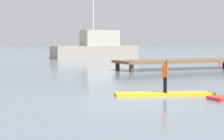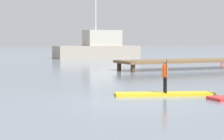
% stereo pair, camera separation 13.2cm
% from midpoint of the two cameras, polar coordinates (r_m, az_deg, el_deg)
% --- Properties ---
extents(ground_plane, '(240.00, 240.00, 0.00)m').
position_cam_midpoint_polar(ground_plane, '(13.38, 3.59, -4.41)').
color(ground_plane, slate).
extents(paddleboard_near, '(3.56, 1.77, 0.10)m').
position_cam_midpoint_polar(paddleboard_near, '(15.35, 6.78, -3.17)').
color(paddleboard_near, gold).
rests_on(paddleboard_near, ground).
extents(paddler_child_solo, '(0.25, 0.39, 1.17)m').
position_cam_midpoint_polar(paddler_child_solo, '(15.27, 6.85, -0.59)').
color(paddler_child_solo, black).
rests_on(paddler_child_solo, paddleboard_near).
extents(fishing_boat_green_midground, '(9.56, 3.05, 7.02)m').
position_cam_midpoint_polar(fishing_boat_green_midground, '(46.94, -2.18, 2.99)').
color(fishing_boat_green_midground, '#9E9384').
rests_on(fishing_boat_green_midground, ground).
extents(floating_dock, '(9.27, 2.64, 0.65)m').
position_cam_midpoint_polar(floating_dock, '(29.27, 9.19, 1.19)').
color(floating_dock, brown).
rests_on(floating_dock, ground).
extents(mooring_buoy_near, '(0.41, 0.41, 0.41)m').
position_cam_midpoint_polar(mooring_buoy_near, '(39.03, 14.04, 1.29)').
color(mooring_buoy_near, red).
rests_on(mooring_buoy_near, ground).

